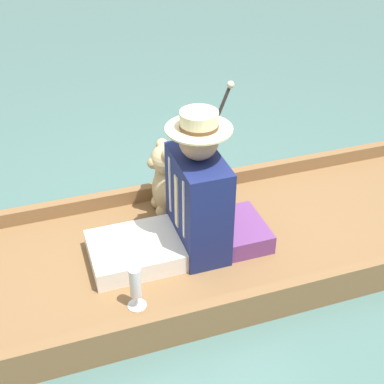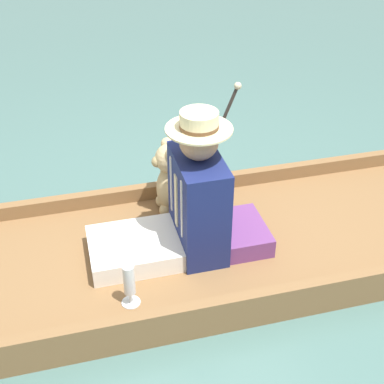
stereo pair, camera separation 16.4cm
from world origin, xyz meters
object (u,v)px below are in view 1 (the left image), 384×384
object	(u,v)px
teddy_bear	(165,181)
walking_cane	(211,132)
seated_person	(184,206)
wine_glass	(135,285)

from	to	relation	value
teddy_bear	walking_cane	distance (m)	0.40
seated_person	walking_cane	distance (m)	0.59
teddy_bear	walking_cane	world-z (taller)	walking_cane
teddy_bear	walking_cane	xyz separation A→B (m)	(0.09, -0.32, 0.22)
wine_glass	walking_cane	xyz separation A→B (m)	(0.81, -0.68, 0.30)
seated_person	wine_glass	size ratio (longest dim) A/B	3.45
teddy_bear	seated_person	bearing A→B (deg)	179.02
teddy_bear	wine_glass	distance (m)	0.80
seated_person	teddy_bear	world-z (taller)	seated_person
teddy_bear	wine_glass	bearing A→B (deg)	153.43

